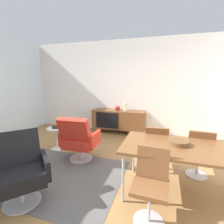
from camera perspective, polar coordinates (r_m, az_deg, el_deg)
ground_plane at (r=3.15m, az=-5.83°, el=-20.38°), size 8.32×8.32×0.00m
wall_back at (r=5.17m, az=5.50°, el=8.43°), size 6.80×0.12×2.80m
sideboard at (r=5.07m, az=2.29°, el=-2.57°), size 1.60×0.45×0.72m
vase_cobalt at (r=4.94m, az=4.60°, el=1.76°), size 0.09×0.09×0.24m
vase_sculptural_dark at (r=5.01m, az=1.91°, el=1.35°), size 0.16×0.16×0.14m
dining_table at (r=2.53m, az=22.55°, el=-11.72°), size 1.60×0.90×0.74m
wooden_bowl_on_table at (r=2.55m, az=22.14°, el=-9.77°), size 0.26×0.26×0.06m
dining_chair_front_left at (r=2.13m, az=13.22°, el=-22.65°), size 0.42×0.44×0.86m
dining_chair_back_left at (r=3.13m, az=14.95°, el=-11.33°), size 0.42×0.44×0.86m
dining_chair_back_right at (r=3.18m, az=27.78°, el=-11.88°), size 0.42×0.45×0.86m
lounge_chair_red at (r=3.46m, az=-11.36°, el=-8.97°), size 0.74×0.68×0.95m
armchair_black_shell at (r=2.67m, az=-29.48°, el=-16.54°), size 0.91×0.91×0.95m
side_table_round at (r=4.20m, az=-18.43°, el=-7.79°), size 0.44×0.44×0.52m
fruit_bowl at (r=4.13m, az=-18.61°, el=-4.70°), size 0.20×0.20×0.11m
area_rug at (r=3.23m, az=-18.05°, el=-19.99°), size 2.20×1.70×0.01m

